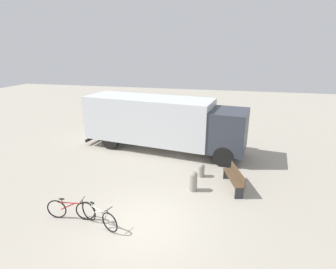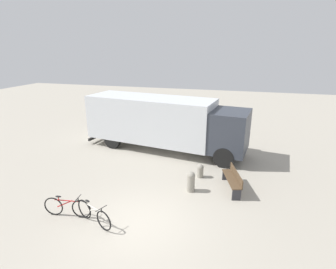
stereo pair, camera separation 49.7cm
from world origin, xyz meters
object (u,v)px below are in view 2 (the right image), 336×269
Objects in this scene: bicycle_near at (67,207)px; bollard_far_bench at (200,170)px; delivery_truck at (163,121)px; bicycle_middle at (94,214)px; bollard_near_bench at (191,181)px; park_bench at (233,179)px.

bicycle_near reaches higher than bollard_far_bench.
delivery_truck reaches higher than bicycle_near.
bollard_near_bench is (2.69, 2.92, 0.10)m from bicycle_middle.
bollard_far_bench is at bearing 78.37° from bicycle_middle.
park_bench is at bearing 19.85° from bollard_near_bench.
bollard_far_bench is at bearing 46.60° from park_bench.
bollard_far_bench is (-1.45, 0.72, -0.14)m from park_bench.
delivery_truck is at bearing 31.43° from park_bench.
bollard_near_bench is at bearing 92.86° from park_bench.
bicycle_near is at bearing -133.87° from bollard_far_bench.
bollard_near_bench is (3.78, 2.81, 0.10)m from bicycle_near.
delivery_truck is 5.83× the size of bicycle_middle.
park_bench is at bearing -33.38° from delivery_truck.
bicycle_near is at bearing -143.35° from bollard_near_bench.
bicycle_middle is 3.97m from bollard_near_bench.
delivery_truck reaches higher than park_bench.
bicycle_middle is at bearing 112.12° from park_bench.
park_bench is 1.74m from bollard_near_bench.
delivery_truck reaches higher than bollard_far_bench.
bollard_near_bench is at bearing 29.70° from bicycle_near.
bollard_far_bench is (2.62, -2.89, -1.34)m from delivery_truck.
delivery_truck is 7.24m from bicycle_middle.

